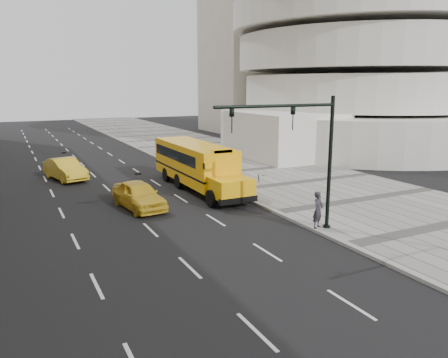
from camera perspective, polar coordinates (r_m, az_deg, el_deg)
name	(u,v)px	position (r m, az deg, el deg)	size (l,w,h in m)	color
ground	(141,203)	(26.44, -10.75, -3.12)	(140.00, 140.00, 0.00)	black
sidewalk_museum	(305,182)	(31.73, 10.53, -0.42)	(12.00, 140.00, 0.15)	gray
curb_museum	(231,191)	(28.57, 0.88, -1.60)	(0.30, 140.00, 0.15)	gray
guggenheim	(333,28)	(56.71, 14.00, 18.58)	(33.20, 42.20, 35.00)	white
school_bus	(196,162)	(29.62, -3.73, 2.20)	(2.96, 11.56, 3.19)	#FFB20B
taxi_near	(139,195)	(25.17, -11.05, -2.06)	(1.84, 4.58, 1.56)	gold
taxi_far	(65,169)	(34.38, -20.03, 1.22)	(1.67, 4.79, 1.58)	gold
pedestrian	(318,210)	(21.33, 12.18, -3.96)	(0.65, 0.43, 1.79)	#2C2A31
traffic_signal	(306,148)	(20.01, 10.67, 3.99)	(6.18, 0.36, 6.40)	black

